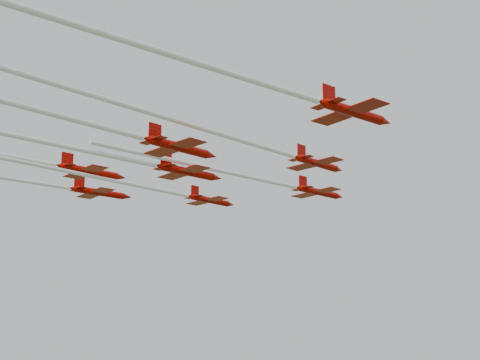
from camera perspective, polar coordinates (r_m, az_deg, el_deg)
The scene contains 8 objects.
jet_lead at distance 102.40m, azimuth 2.86°, elevation -0.19°, with size 19.04×44.91×2.63m.
jet_row2_left at distance 96.40m, azimuth -11.24°, elevation 0.05°, with size 22.08×65.54×2.36m.
jet_row2_right at distance 79.16m, azimuth -1.32°, elevation 3.83°, with size 20.82×61.70×2.44m.
jet_row3_left at distance 108.87m, azimuth -19.39°, elevation 0.17°, with size 26.35×58.32×2.71m.
jet_row3_mid at distance 84.27m, azimuth -13.35°, elevation 2.53°, with size 24.26×59.30×2.66m.
jet_row3_right at distance 67.15m, azimuth 2.88°, elevation 7.94°, with size 22.72×48.86×2.76m.
jet_row4_left at distance 94.02m, azimuth -18.07°, elevation 1.74°, with size 18.74×44.77×2.63m.
jet_row4_right at distance 71.86m, azimuth -11.21°, elevation 4.32°, with size 16.08×43.84×2.56m.
Camera 1 is at (40.29, -80.69, 36.95)m, focal length 50.00 mm.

